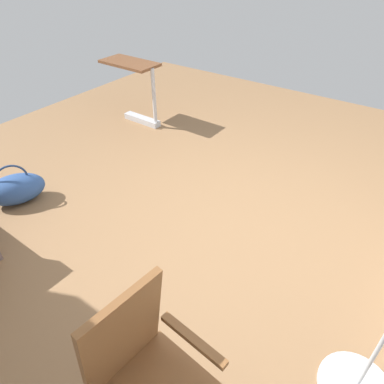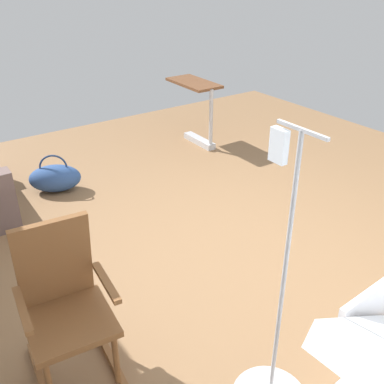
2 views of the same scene
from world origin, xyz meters
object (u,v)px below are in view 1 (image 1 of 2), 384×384
object	(u,v)px
rocking_chair	(146,380)
duffel_bag	(16,189)
iv_pole	(365,367)
overbed_table	(136,85)

from	to	relation	value
rocking_chair	duffel_bag	world-z (taller)	rocking_chair
duffel_bag	iv_pole	world-z (taller)	iv_pole
overbed_table	iv_pole	bearing A→B (deg)	150.31
rocking_chair	duffel_bag	size ratio (longest dim) A/B	1.63
rocking_chair	duffel_bag	distance (m)	2.58
duffel_bag	overbed_table	bearing A→B (deg)	-82.30
rocking_chair	iv_pole	distance (m)	1.24
rocking_chair	overbed_table	size ratio (longest dim) A/B	1.25
duffel_bag	iv_pole	size ratio (longest dim) A/B	0.38
overbed_table	duffel_bag	distance (m)	2.18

